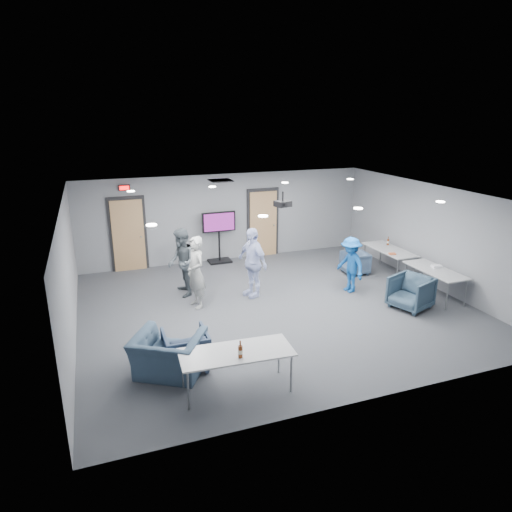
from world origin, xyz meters
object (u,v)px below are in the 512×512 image
object	(u,v)px
person_a	(196,272)
person_c	(252,262)
table_front_left	(236,354)
chair_front_a	(186,349)
tv_stand	(219,234)
chair_front_b	(169,355)
person_b	(182,263)
person_d	(350,265)
chair_right_c	(411,292)
table_right_b	(435,271)
bottle_front	(240,351)
projector	(283,204)
chair_right_a	(355,263)
table_right_a	(389,251)
bottle_right	(388,242)

from	to	relation	value
person_a	person_c	xyz separation A→B (m)	(1.48, 0.20, 0.02)
person_c	table_front_left	distance (m)	4.18
chair_front_a	tv_stand	distance (m)	6.19
chair_front_b	tv_stand	size ratio (longest dim) A/B	0.73
person_a	person_b	world-z (taller)	same
person_a	table_front_left	world-z (taller)	person_a
table_front_left	tv_stand	size ratio (longest dim) A/B	1.20
chair_front_b	person_d	bearing A→B (deg)	-123.86
person_d	chair_right_c	world-z (taller)	person_d
chair_front_a	table_right_b	world-z (taller)	chair_front_a
bottle_front	person_b	bearing A→B (deg)	90.19
person_d	projector	xyz separation A→B (m)	(-1.82, 0.24, 1.68)
chair_right_a	person_d	bearing A→B (deg)	-32.89
person_b	tv_stand	world-z (taller)	person_b
person_a	table_right_b	size ratio (longest dim) A/B	1.02
person_d	chair_front_a	xyz separation A→B (m)	(-4.77, -2.24, -0.36)
chair_front_a	table_front_left	size ratio (longest dim) A/B	0.42
person_c	chair_front_b	world-z (taller)	person_c
table_right_a	projector	distance (m)	4.05
chair_front_a	chair_front_b	xyz separation A→B (m)	(-0.33, -0.11, 0.01)
person_b	bottle_front	bearing A→B (deg)	1.90
person_b	table_right_b	world-z (taller)	person_b
chair_front_b	bottle_right	distance (m)	7.96
chair_right_a	chair_front_b	size ratio (longest dim) A/B	0.60
chair_right_c	table_front_left	bearing A→B (deg)	-90.28
chair_front_a	tv_stand	size ratio (longest dim) A/B	0.51
person_b	person_c	bearing A→B (deg)	70.62
table_right_b	projector	size ratio (longest dim) A/B	4.19
table_front_left	chair_front_b	bearing A→B (deg)	141.25
chair_right_c	bottle_right	xyz separation A→B (m)	(1.20, 2.64, 0.43)
chair_front_b	table_right_b	world-z (taller)	chair_front_b
person_d	table_right_a	size ratio (longest dim) A/B	0.82
person_a	person_d	bearing A→B (deg)	73.11
chair_right_a	table_right_b	bearing A→B (deg)	26.92
person_a	table_right_b	bearing A→B (deg)	64.57
person_d	chair_right_a	xyz separation A→B (m)	(0.87, 1.15, -0.41)
chair_front_b	table_front_left	xyz separation A→B (m)	(0.98, -0.89, 0.31)
table_right_a	table_right_b	size ratio (longest dim) A/B	1.04
table_right_a	bottle_front	world-z (taller)	bottle_front
tv_stand	table_right_a	bearing A→B (deg)	-31.70
bottle_right	bottle_front	bearing A→B (deg)	-142.73
bottle_right	chair_right_a	bearing A→B (deg)	-177.24
person_c	table_right_a	size ratio (longest dim) A/B	1.01
table_right_a	chair_right_c	bearing A→B (deg)	156.26
person_c	chair_right_c	bearing A→B (deg)	39.17
person_c	table_right_b	bearing A→B (deg)	49.70
person_c	chair_right_a	world-z (taller)	person_c
person_d	person_b	bearing A→B (deg)	-114.07
chair_front_a	table_front_left	distance (m)	1.24
chair_right_c	table_right_b	bearing A→B (deg)	89.78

